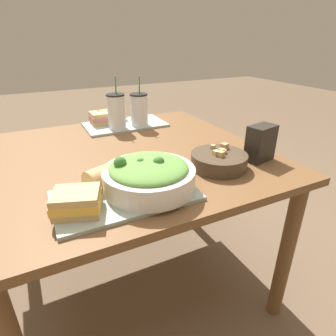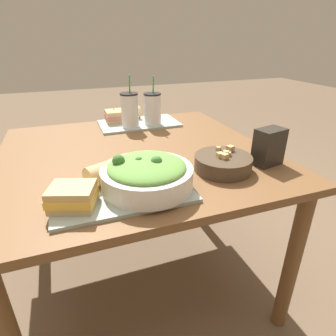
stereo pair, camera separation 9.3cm
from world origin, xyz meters
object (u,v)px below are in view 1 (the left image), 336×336
drink_cup_dark (117,113)px  drink_cup_red (139,111)px  baguette_near (110,174)px  soup_bowl (219,160)px  sandwich_far (102,118)px  sandwich_near (77,202)px  baguette_far (112,115)px  chip_bag (261,143)px  salad_bowl (149,175)px

drink_cup_dark → drink_cup_red: drink_cup_dark is taller
baguette_near → drink_cup_dark: drink_cup_dark is taller
soup_bowl → sandwich_far: (-0.25, 0.73, 0.01)m
sandwich_near → baguette_far: baguette_far is taller
chip_bag → sandwich_near: bearing=173.8°
soup_bowl → chip_bag: chip_bag is taller
baguette_near → sandwich_far: baguette_near is taller
salad_bowl → drink_cup_dark: drink_cup_dark is taller
sandwich_far → chip_bag: (0.44, -0.74, 0.03)m
sandwich_far → drink_cup_red: 0.21m
baguette_far → salad_bowl: bearing=162.6°
drink_cup_dark → drink_cup_red: (0.12, -0.00, -0.00)m
soup_bowl → baguette_far: size_ratio=1.30×
drink_cup_dark → chip_bag: (0.39, -0.62, -0.02)m
sandwich_near → salad_bowl: bearing=28.4°
baguette_near → salad_bowl: bearing=-151.8°
drink_cup_red → chip_bag: size_ratio=1.82×
salad_bowl → baguette_far: size_ratio=1.80×
baguette_near → baguette_far: 0.76m
soup_bowl → sandwich_far: same height
baguette_far → drink_cup_red: bearing=-153.8°
soup_bowl → baguette_far: bearing=103.6°
baguette_far → chip_bag: size_ratio=1.15×
baguette_near → baguette_far: same height
sandwich_far → baguette_near: bearing=-102.4°
baguette_near → drink_cup_dark: 0.61m
salad_bowl → drink_cup_dark: bearing=81.3°
soup_bowl → drink_cup_red: drink_cup_red is taller
drink_cup_dark → baguette_near: bearing=-109.4°
sandwich_near → drink_cup_dark: 0.77m
sandwich_far → baguette_far: (0.07, 0.03, 0.00)m
sandwich_far → chip_bag: size_ratio=0.89×
salad_bowl → soup_bowl: bearing=8.8°
salad_bowl → soup_bowl: salad_bowl is taller
soup_bowl → chip_bag: (0.19, -0.01, 0.04)m
drink_cup_dark → chip_bag: size_ratio=1.88×
drink_cup_red → drink_cup_dark: bearing=180.0°
sandwich_far → drink_cup_red: size_ratio=0.49×
sandwich_near → sandwich_far: bearing=90.1°
baguette_near → chip_bag: chip_bag is taller
baguette_near → drink_cup_red: (0.33, 0.58, 0.04)m
sandwich_near → drink_cup_dark: (0.33, 0.70, 0.05)m
soup_bowl → baguette_near: bearing=175.0°
soup_bowl → drink_cup_dark: bearing=108.3°
sandwich_far → chip_bag: 0.86m
sandwich_far → drink_cup_red: bearing=-34.8°
soup_bowl → sandwich_near: (-0.53, -0.08, 0.01)m
baguette_near → baguette_far: (0.22, 0.73, 0.00)m
salad_bowl → baguette_far: bearing=81.6°
salad_bowl → baguette_far: 0.82m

